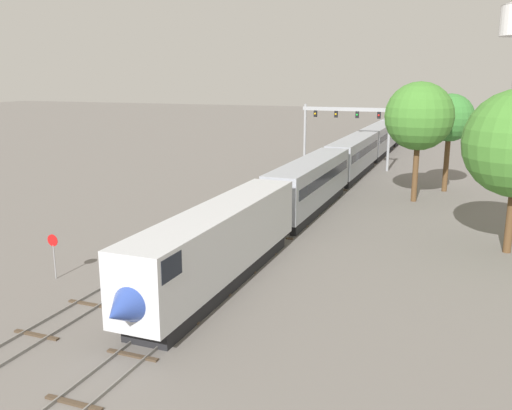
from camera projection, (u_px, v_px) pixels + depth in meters
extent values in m
plane|color=slate|center=(163.00, 301.00, 30.91)|extent=(400.00, 400.00, 0.00)
cube|color=slate|center=(370.00, 157.00, 84.88)|extent=(0.07, 200.00, 0.16)
cube|color=slate|center=(379.00, 158.00, 84.37)|extent=(0.07, 200.00, 0.16)
cube|color=#473828|center=(74.00, 403.00, 21.12)|extent=(2.60, 0.24, 0.10)
cube|color=#473828|center=(132.00, 355.00, 24.75)|extent=(2.60, 0.24, 0.10)
cube|color=#473828|center=(176.00, 320.00, 28.38)|extent=(2.60, 0.24, 0.10)
cube|color=#473828|center=(210.00, 292.00, 32.01)|extent=(2.60, 0.24, 0.10)
cube|color=#473828|center=(237.00, 270.00, 35.64)|extent=(2.60, 0.24, 0.10)
cube|color=#473828|center=(259.00, 252.00, 39.27)|extent=(2.60, 0.24, 0.10)
cube|color=#473828|center=(277.00, 237.00, 42.90)|extent=(2.60, 0.24, 0.10)
cube|color=#473828|center=(293.00, 225.00, 46.53)|extent=(2.60, 0.24, 0.10)
cube|color=#473828|center=(306.00, 214.00, 50.16)|extent=(2.60, 0.24, 0.10)
cube|color=#473828|center=(317.00, 205.00, 53.79)|extent=(2.60, 0.24, 0.10)
cube|color=#473828|center=(327.00, 197.00, 57.41)|extent=(2.60, 0.24, 0.10)
cube|color=#473828|center=(336.00, 189.00, 61.04)|extent=(2.60, 0.24, 0.10)
cube|color=#473828|center=(344.00, 183.00, 64.67)|extent=(2.60, 0.24, 0.10)
cube|color=#473828|center=(351.00, 177.00, 68.30)|extent=(2.60, 0.24, 0.10)
cube|color=#473828|center=(357.00, 172.00, 71.93)|extent=(2.60, 0.24, 0.10)
cube|color=#473828|center=(362.00, 168.00, 75.56)|extent=(2.60, 0.24, 0.10)
cube|color=#473828|center=(368.00, 164.00, 79.19)|extent=(2.60, 0.24, 0.10)
cube|color=#473828|center=(372.00, 160.00, 82.82)|extent=(2.60, 0.24, 0.10)
cube|color=#473828|center=(377.00, 156.00, 86.45)|extent=(2.60, 0.24, 0.10)
cube|color=#473828|center=(381.00, 153.00, 90.08)|extent=(2.60, 0.24, 0.10)
cube|color=#473828|center=(384.00, 150.00, 93.70)|extent=(2.60, 0.24, 0.10)
cube|color=#473828|center=(388.00, 147.00, 97.33)|extent=(2.60, 0.24, 0.10)
cube|color=#473828|center=(391.00, 145.00, 100.96)|extent=(2.60, 0.24, 0.10)
cube|color=#473828|center=(394.00, 142.00, 104.59)|extent=(2.60, 0.24, 0.10)
cube|color=#473828|center=(396.00, 140.00, 108.22)|extent=(2.60, 0.24, 0.10)
cube|color=#473828|center=(399.00, 138.00, 111.85)|extent=(2.60, 0.24, 0.10)
cube|color=#473828|center=(401.00, 136.00, 115.48)|extent=(2.60, 0.24, 0.10)
cube|color=#473828|center=(403.00, 134.00, 119.11)|extent=(2.60, 0.24, 0.10)
cube|color=#473828|center=(406.00, 133.00, 122.74)|extent=(2.60, 0.24, 0.10)
cube|color=#473828|center=(408.00, 131.00, 126.37)|extent=(2.60, 0.24, 0.10)
cube|color=#473828|center=(409.00, 129.00, 130.00)|extent=(2.60, 0.24, 0.10)
cube|color=#473828|center=(411.00, 128.00, 133.62)|extent=(2.60, 0.24, 0.10)
cube|color=#473828|center=(413.00, 127.00, 137.25)|extent=(2.60, 0.24, 0.10)
cube|color=#473828|center=(414.00, 125.00, 140.88)|extent=(2.60, 0.24, 0.10)
cube|color=#473828|center=(416.00, 124.00, 144.51)|extent=(2.60, 0.24, 0.10)
cube|color=#473828|center=(417.00, 123.00, 148.14)|extent=(2.60, 0.24, 0.10)
cube|color=#473828|center=(419.00, 122.00, 151.77)|extent=(2.60, 0.24, 0.10)
cube|color=#473828|center=(420.00, 121.00, 155.40)|extent=(2.60, 0.24, 0.10)
cube|color=#473828|center=(421.00, 120.00, 159.03)|extent=(2.60, 0.24, 0.10)
cube|color=#473828|center=(422.00, 119.00, 162.66)|extent=(2.60, 0.24, 0.10)
cube|color=#473828|center=(424.00, 118.00, 166.29)|extent=(2.60, 0.24, 0.10)
cube|color=#473828|center=(425.00, 117.00, 169.92)|extent=(2.60, 0.24, 0.10)
cube|color=#473828|center=(426.00, 116.00, 173.54)|extent=(2.60, 0.24, 0.10)
cube|color=slate|center=(298.00, 177.00, 68.67)|extent=(0.07, 160.00, 0.16)
cube|color=slate|center=(309.00, 177.00, 68.17)|extent=(0.07, 160.00, 0.16)
cube|color=#473828|center=(36.00, 335.00, 26.69)|extent=(2.60, 0.24, 0.10)
cube|color=#473828|center=(89.00, 304.00, 30.32)|extent=(2.60, 0.24, 0.10)
cube|color=#473828|center=(130.00, 280.00, 33.95)|extent=(2.60, 0.24, 0.10)
cube|color=#473828|center=(163.00, 260.00, 37.58)|extent=(2.60, 0.24, 0.10)
cube|color=#473828|center=(191.00, 244.00, 41.21)|extent=(2.60, 0.24, 0.10)
cube|color=#473828|center=(214.00, 230.00, 44.84)|extent=(2.60, 0.24, 0.10)
cube|color=#473828|center=(233.00, 219.00, 48.47)|extent=(2.60, 0.24, 0.10)
cube|color=#473828|center=(250.00, 209.00, 52.10)|extent=(2.60, 0.24, 0.10)
cube|color=#473828|center=(265.00, 200.00, 55.73)|extent=(2.60, 0.24, 0.10)
cube|color=#473828|center=(277.00, 193.00, 59.35)|extent=(2.60, 0.24, 0.10)
cube|color=#473828|center=(289.00, 186.00, 62.98)|extent=(2.60, 0.24, 0.10)
cube|color=#473828|center=(299.00, 180.00, 66.61)|extent=(2.60, 0.24, 0.10)
cube|color=#473828|center=(308.00, 175.00, 70.24)|extent=(2.60, 0.24, 0.10)
cube|color=#473828|center=(316.00, 170.00, 73.87)|extent=(2.60, 0.24, 0.10)
cube|color=#473828|center=(324.00, 165.00, 77.50)|extent=(2.60, 0.24, 0.10)
cube|color=#473828|center=(330.00, 161.00, 81.13)|extent=(2.60, 0.24, 0.10)
cube|color=#473828|center=(337.00, 158.00, 84.76)|extent=(2.60, 0.24, 0.10)
cube|color=#473828|center=(342.00, 154.00, 88.39)|extent=(2.60, 0.24, 0.10)
cube|color=#473828|center=(347.00, 151.00, 92.02)|extent=(2.60, 0.24, 0.10)
cube|color=#473828|center=(352.00, 149.00, 95.65)|extent=(2.60, 0.24, 0.10)
cube|color=#473828|center=(357.00, 146.00, 99.27)|extent=(2.60, 0.24, 0.10)
cube|color=#473828|center=(361.00, 143.00, 102.90)|extent=(2.60, 0.24, 0.10)
cube|color=#473828|center=(365.00, 141.00, 106.53)|extent=(2.60, 0.24, 0.10)
cube|color=#473828|center=(368.00, 139.00, 110.16)|extent=(2.60, 0.24, 0.10)
cube|color=#473828|center=(372.00, 137.00, 113.79)|extent=(2.60, 0.24, 0.10)
cube|color=#473828|center=(375.00, 135.00, 117.42)|extent=(2.60, 0.24, 0.10)
cube|color=#473828|center=(378.00, 133.00, 121.05)|extent=(2.60, 0.24, 0.10)
cube|color=#473828|center=(381.00, 132.00, 124.68)|extent=(2.60, 0.24, 0.10)
cube|color=#473828|center=(383.00, 130.00, 128.31)|extent=(2.60, 0.24, 0.10)
cube|color=#473828|center=(386.00, 129.00, 131.94)|extent=(2.60, 0.24, 0.10)
cube|color=#473828|center=(388.00, 127.00, 135.56)|extent=(2.60, 0.24, 0.10)
cube|color=#473828|center=(391.00, 126.00, 139.19)|extent=(2.60, 0.24, 0.10)
cube|color=silver|center=(220.00, 238.00, 32.70)|extent=(3.00, 18.96, 3.80)
cone|color=#2D479E|center=(127.00, 306.00, 24.01)|extent=(2.88, 2.60, 2.88)
cube|color=black|center=(143.00, 263.00, 24.93)|extent=(3.04, 1.80, 1.10)
cube|color=black|center=(221.00, 276.00, 33.25)|extent=(2.52, 17.07, 1.00)
cube|color=#9EA3AD|center=(311.00, 181.00, 50.82)|extent=(3.00, 18.96, 3.80)
cube|color=black|center=(311.00, 176.00, 50.72)|extent=(3.04, 17.45, 0.90)
cube|color=black|center=(310.00, 206.00, 51.36)|extent=(2.52, 17.07, 1.00)
cube|color=#9EA3AD|center=(354.00, 153.00, 68.93)|extent=(3.00, 18.96, 3.80)
cube|color=black|center=(354.00, 150.00, 68.84)|extent=(3.04, 17.45, 0.90)
cube|color=black|center=(353.00, 172.00, 69.48)|extent=(2.52, 17.07, 1.00)
cube|color=#9EA3AD|center=(379.00, 137.00, 87.04)|extent=(3.00, 18.96, 3.80)
cube|color=black|center=(379.00, 135.00, 86.95)|extent=(3.04, 17.45, 0.90)
cube|color=black|center=(378.00, 152.00, 87.59)|extent=(2.52, 17.07, 1.00)
cube|color=#9EA3AD|center=(395.00, 127.00, 105.15)|extent=(3.00, 18.96, 3.80)
cube|color=black|center=(395.00, 125.00, 105.06)|extent=(3.04, 17.45, 0.90)
cube|color=black|center=(395.00, 139.00, 105.70)|extent=(2.52, 17.07, 1.00)
cube|color=#9EA3AD|center=(407.00, 119.00, 123.27)|extent=(3.00, 18.96, 3.80)
cube|color=black|center=(407.00, 118.00, 123.17)|extent=(3.04, 17.45, 0.90)
cube|color=black|center=(406.00, 130.00, 123.82)|extent=(2.52, 17.07, 1.00)
cylinder|color=#999BA0|center=(305.00, 135.00, 76.30)|extent=(0.36, 0.36, 8.64)
cylinder|color=#999BA0|center=(389.00, 139.00, 72.24)|extent=(0.36, 0.36, 8.64)
cube|color=#999BA0|center=(347.00, 109.00, 73.42)|extent=(12.10, 0.36, 0.50)
cube|color=black|center=(315.00, 114.00, 75.15)|extent=(0.44, 0.32, 0.90)
sphere|color=yellow|center=(315.00, 114.00, 74.97)|extent=(0.28, 0.28, 0.28)
cube|color=black|center=(336.00, 114.00, 74.13)|extent=(0.44, 0.32, 0.90)
sphere|color=yellow|center=(336.00, 114.00, 73.96)|extent=(0.28, 0.28, 0.28)
cube|color=black|center=(357.00, 115.00, 73.12)|extent=(0.44, 0.32, 0.90)
sphere|color=green|center=(357.00, 115.00, 72.95)|extent=(0.28, 0.28, 0.28)
cube|color=black|center=(379.00, 115.00, 72.10)|extent=(0.44, 0.32, 0.90)
sphere|color=red|center=(379.00, 115.00, 71.93)|extent=(0.28, 0.28, 0.28)
cylinder|color=gray|center=(55.00, 262.00, 34.03)|extent=(0.08, 0.08, 2.20)
cylinder|color=red|center=(53.00, 240.00, 33.69)|extent=(0.76, 0.03, 0.76)
cylinder|color=brown|center=(415.00, 171.00, 54.83)|extent=(0.56, 0.56, 6.20)
sphere|color=#427F2D|center=(419.00, 116.00, 53.59)|extent=(6.69, 6.69, 6.69)
cylinder|color=brown|center=(510.00, 217.00, 38.82)|extent=(0.56, 0.56, 5.22)
cylinder|color=brown|center=(446.00, 163.00, 59.67)|extent=(0.56, 0.56, 6.25)
sphere|color=#387A33|center=(450.00, 118.00, 58.54)|extent=(5.10, 5.10, 5.10)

